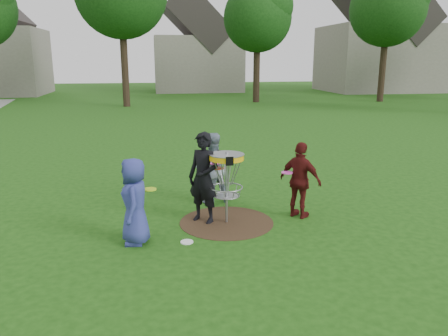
{
  "coord_description": "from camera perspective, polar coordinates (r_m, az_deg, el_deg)",
  "views": [
    {
      "loc": [
        -1.3,
        -7.75,
        3.06
      ],
      "look_at": [
        0.0,
        0.3,
        1.0
      ],
      "focal_mm": 35.0,
      "sensor_mm": 36.0,
      "label": 1
    }
  ],
  "objects": [
    {
      "name": "house_row",
      "position": [
        41.28,
        -0.74,
        15.66
      ],
      "size": [
        44.5,
        10.65,
        11.62
      ],
      "color": "gray",
      "rests_on": "ground"
    },
    {
      "name": "disc_golf_basket",
      "position": [
        8.12,
        0.34,
        -0.38
      ],
      "size": [
        0.66,
        0.67,
        1.38
      ],
      "color": "#9EA0A5",
      "rests_on": "ground"
    },
    {
      "name": "dirt_patch",
      "position": [
        8.43,
        0.33,
        -7.08
      ],
      "size": [
        1.8,
        1.8,
        0.01
      ],
      "primitive_type": "cylinder",
      "color": "#47331E",
      "rests_on": "ground"
    },
    {
      "name": "tree_row",
      "position": [
        28.65,
        -6.02,
        20.39
      ],
      "size": [
        51.2,
        17.42,
        9.9
      ],
      "color": "#38281C",
      "rests_on": "ground"
    },
    {
      "name": "player_blue",
      "position": [
        7.44,
        -11.6,
        -4.3
      ],
      "size": [
        0.48,
        0.73,
        1.47
      ],
      "primitive_type": "imported",
      "rotation": [
        0.0,
        0.0,
        -1.59
      ],
      "color": "navy",
      "rests_on": "ground"
    },
    {
      "name": "disc_on_grass",
      "position": [
        7.58,
        -4.87,
        -9.6
      ],
      "size": [
        0.22,
        0.22,
        0.02
      ],
      "primitive_type": "cylinder",
      "color": "white",
      "rests_on": "ground"
    },
    {
      "name": "held_discs",
      "position": [
        8.23,
        -0.6,
        -0.61
      ],
      "size": [
        2.82,
        1.76,
        0.18
      ],
      "color": "#C7F11A",
      "rests_on": "ground"
    },
    {
      "name": "player_maroon",
      "position": [
        8.6,
        9.95,
        -1.6
      ],
      "size": [
        0.86,
        0.9,
        1.5
      ],
      "primitive_type": "imported",
      "rotation": [
        0.0,
        0.0,
        2.29
      ],
      "color": "#511312",
      "rests_on": "ground"
    },
    {
      "name": "ground",
      "position": [
        8.43,
        0.33,
        -7.1
      ],
      "size": [
        100.0,
        100.0,
        0.0
      ],
      "primitive_type": "plane",
      "color": "#19470F",
      "rests_on": "ground"
    },
    {
      "name": "player_grey",
      "position": [
        9.35,
        -1.6,
        -0.02
      ],
      "size": [
        0.86,
        0.74,
        1.53
      ],
      "primitive_type": "imported",
      "rotation": [
        0.0,
        0.0,
        3.37
      ],
      "color": "gray",
      "rests_on": "ground"
    },
    {
      "name": "player_black",
      "position": [
        8.23,
        -2.69,
        -1.28
      ],
      "size": [
        0.75,
        0.72,
        1.74
      ],
      "primitive_type": "imported",
      "rotation": [
        0.0,
        0.0,
        -0.68
      ],
      "color": "black",
      "rests_on": "ground"
    }
  ]
}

